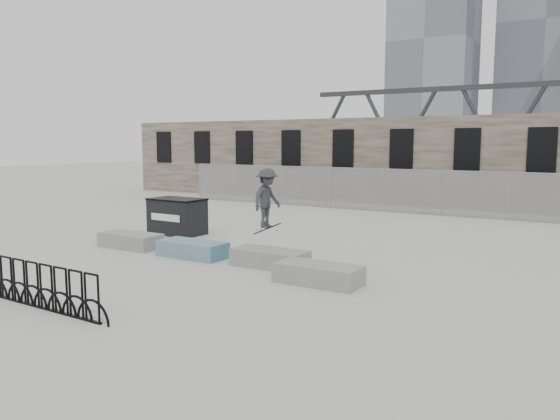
% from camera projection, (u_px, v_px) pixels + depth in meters
% --- Properties ---
extents(ground, '(120.00, 120.00, 0.00)m').
position_uv_depth(ground, '(219.00, 261.00, 14.99)').
color(ground, '#A5A5A0').
rests_on(ground, ground).
extents(stone_wall, '(36.00, 2.58, 4.50)m').
position_uv_depth(stone_wall, '(409.00, 161.00, 28.48)').
color(stone_wall, brown).
rests_on(stone_wall, ground).
extents(chainlink_fence, '(22.06, 0.06, 2.02)m').
position_uv_depth(chainlink_fence, '(383.00, 190.00, 25.46)').
color(chainlink_fence, gray).
rests_on(chainlink_fence, ground).
extents(planter_far_left, '(2.00, 0.90, 0.45)m').
position_uv_depth(planter_far_left, '(131.00, 240.00, 16.86)').
color(planter_far_left, gray).
rests_on(planter_far_left, ground).
extents(planter_center_left, '(2.00, 0.90, 0.45)m').
position_uv_depth(planter_center_left, '(193.00, 248.00, 15.48)').
color(planter_center_left, '#2D6C87').
rests_on(planter_center_left, ground).
extents(planter_center_right, '(2.00, 0.90, 0.45)m').
position_uv_depth(planter_center_right, '(270.00, 257.00, 14.29)').
color(planter_center_right, gray).
rests_on(planter_center_right, ground).
extents(planter_offset, '(2.00, 0.90, 0.45)m').
position_uv_depth(planter_offset, '(319.00, 273.00, 12.58)').
color(planter_offset, gray).
rests_on(planter_offset, ground).
extents(dumpster, '(1.97, 1.24, 1.28)m').
position_uv_depth(dumpster, '(177.00, 216.00, 19.28)').
color(dumpster, black).
rests_on(dumpster, ground).
extents(bike_rack, '(4.04, 0.16, 0.90)m').
position_uv_depth(bike_rack, '(39.00, 287.00, 10.69)').
color(bike_rack, black).
rests_on(bike_rack, ground).
extents(skyline_towers, '(58.00, 28.00, 48.00)m').
position_uv_depth(skyline_towers, '(552.00, 38.00, 92.47)').
color(skyline_towers, slate).
rests_on(skyline_towers, ground).
extents(skateboarder, '(0.77, 1.08, 1.82)m').
position_uv_depth(skateboarder, '(267.00, 198.00, 14.74)').
color(skateboarder, '#2F2F32').
rests_on(skateboarder, ground).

